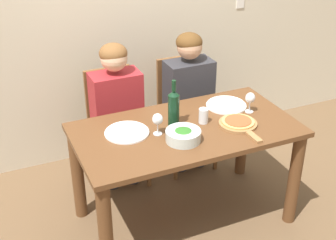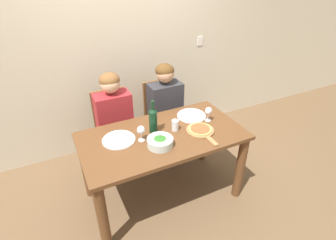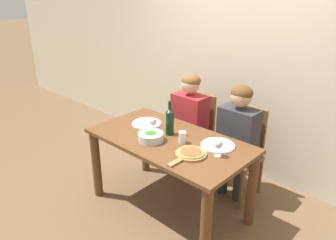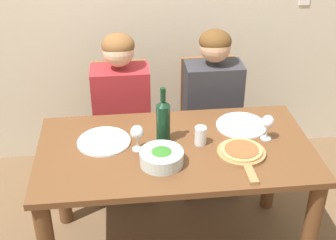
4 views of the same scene
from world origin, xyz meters
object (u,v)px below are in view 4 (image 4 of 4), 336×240
(pizza_on_board, at_px, (242,153))
(wine_glass_right, at_px, (268,123))
(wine_bottle, at_px, (163,120))
(dinner_plate_right, at_px, (241,125))
(water_tumbler, at_px, (201,136))
(person_woman, at_px, (121,104))
(dinner_plate_left, at_px, (104,141))
(chair_left, at_px, (123,125))
(broccoli_bowl, at_px, (162,157))
(person_man, at_px, (213,99))
(wine_glass_left, at_px, (137,133))
(chair_right, at_px, (208,120))

(pizza_on_board, distance_m, wine_glass_right, 0.24)
(wine_bottle, relative_size, dinner_plate_right, 1.11)
(wine_bottle, height_order, water_tumbler, wine_bottle)
(person_woman, xyz_separation_m, dinner_plate_left, (-0.11, -0.54, 0.06))
(chair_left, bearing_deg, broccoli_bowl, -77.69)
(wine_bottle, relative_size, pizza_on_board, 0.82)
(wine_bottle, distance_m, dinner_plate_left, 0.36)
(person_man, relative_size, wine_glass_right, 7.95)
(person_woman, height_order, wine_glass_right, person_woman)
(wine_bottle, bearing_deg, person_woman, 112.08)
(person_woman, bearing_deg, dinner_plate_right, -32.73)
(wine_bottle, xyz_separation_m, water_tumbler, (0.20, -0.05, -0.08))
(wine_glass_left, distance_m, water_tumbler, 0.35)
(dinner_plate_right, height_order, wine_glass_left, wine_glass_left)
(dinner_plate_left, distance_m, pizza_on_board, 0.76)
(person_man, xyz_separation_m, dinner_plate_left, (-0.73, -0.54, 0.06))
(chair_left, distance_m, chair_right, 0.62)
(dinner_plate_right, bearing_deg, chair_left, 141.08)
(chair_left, height_order, pizza_on_board, chair_left)
(chair_right, xyz_separation_m, broccoli_bowl, (-0.43, -0.89, 0.32))
(dinner_plate_right, bearing_deg, person_woman, 147.27)
(chair_left, relative_size, water_tumbler, 8.88)
(wine_glass_left, bearing_deg, wine_bottle, 24.80)
(chair_left, distance_m, wine_bottle, 0.82)
(broccoli_bowl, bearing_deg, chair_right, 64.32)
(chair_right, height_order, wine_glass_left, chair_right)
(person_man, distance_m, wine_glass_left, 0.84)
(pizza_on_board, relative_size, wine_glass_left, 2.67)
(wine_glass_left, bearing_deg, chair_right, 53.61)
(dinner_plate_left, distance_m, dinner_plate_right, 0.81)
(person_man, bearing_deg, dinner_plate_left, -143.62)
(dinner_plate_left, height_order, dinner_plate_right, same)
(person_man, bearing_deg, chair_left, 169.46)
(chair_right, height_order, dinner_plate_left, chair_right)
(person_woman, height_order, person_man, same)
(wine_bottle, bearing_deg, wine_glass_left, -155.20)
(wine_glass_right, bearing_deg, broccoli_bowl, -164.16)
(person_man, xyz_separation_m, wine_glass_right, (0.18, -0.60, 0.15))
(dinner_plate_right, height_order, water_tumbler, water_tumbler)
(person_woman, xyz_separation_m, pizza_on_board, (0.63, -0.74, 0.07))
(broccoli_bowl, distance_m, wine_glass_right, 0.64)
(water_tumbler, bearing_deg, wine_bottle, 165.14)
(wine_glass_left, bearing_deg, person_woman, 97.00)
(chair_right, height_order, wine_glass_right, chair_right)
(chair_right, xyz_separation_m, person_woman, (-0.62, -0.12, 0.23))
(wine_glass_left, xyz_separation_m, wine_glass_right, (0.73, 0.02, 0.00))
(person_man, relative_size, dinner_plate_right, 4.03)
(chair_left, xyz_separation_m, dinner_plate_left, (-0.11, -0.65, 0.29))
(person_woman, height_order, dinner_plate_left, person_woman)
(dinner_plate_left, bearing_deg, dinner_plate_right, 6.08)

